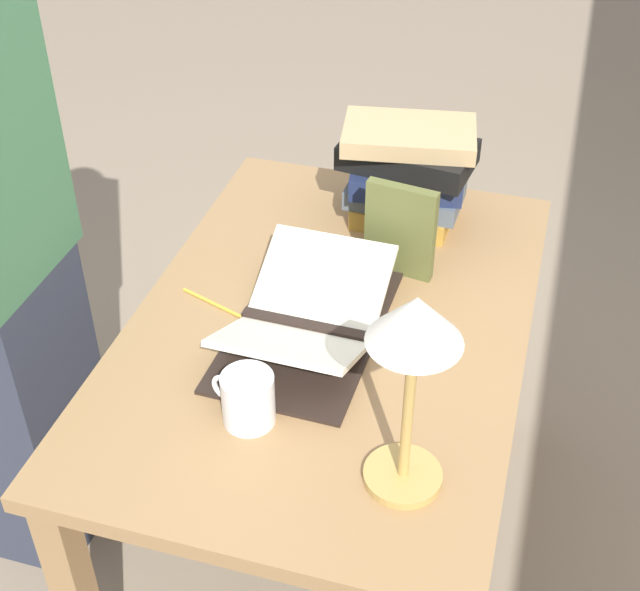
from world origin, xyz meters
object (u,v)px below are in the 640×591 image
Objects in this scene: book_standing_upright at (400,230)px; pencil at (215,304)px; open_book at (307,319)px; book_stack_tall at (407,172)px; reading_lamp at (414,347)px; coffee_mug at (247,399)px.

book_standing_upright is 1.28× the size of pencil.
book_standing_upright is 0.42m from pencil.
book_stack_tall is at bearing 169.05° from open_book.
open_book is at bearing -19.23° from book_standing_upright.
reading_lamp is at bearing 53.56° from pencil.
book_standing_upright is 0.61m from reading_lamp.
reading_lamp is at bearing 21.69° from book_standing_upright.
open_book is 0.29m from book_standing_upright.
book_stack_tall is 0.81m from reading_lamp.
book_standing_upright is at bearing 153.73° from open_book.
reading_lamp is 0.65m from pencil.
book_standing_upright is at bearing 8.26° from book_stack_tall.
pencil is (0.43, -0.31, -0.13)m from book_stack_tall.
book_stack_tall is 1.90× the size of pencil.
reading_lamp reaches higher than open_book.
open_book is 0.27m from coffee_mug.
book_stack_tall is 1.48× the size of book_standing_upright.
open_book is 0.47m from book_stack_tall.
book_stack_tall reaches higher than open_book.
book_stack_tall is 0.83× the size of reading_lamp.
reading_lamp reaches higher than coffee_mug.
book_stack_tall is at bearing 169.70° from coffee_mug.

